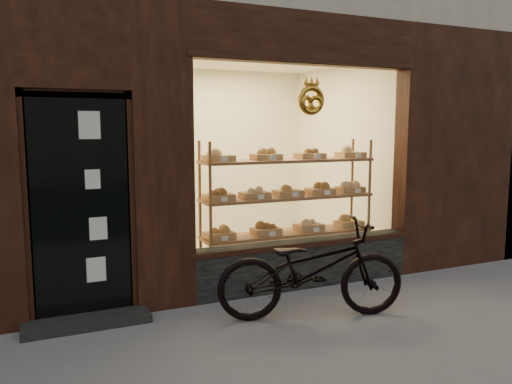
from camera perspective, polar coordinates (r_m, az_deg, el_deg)
name	(u,v)px	position (r m, az deg, el deg)	size (l,w,h in m)	color
ground	(390,375)	(4.14, 15.03, -19.50)	(90.00, 90.00, 0.00)	slate
display_shelf	(288,208)	(6.16, 3.68, -1.82)	(2.20, 0.45, 1.70)	brown
bicycle	(311,269)	(4.93, 6.34, -8.78)	(0.64, 1.84, 0.96)	black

